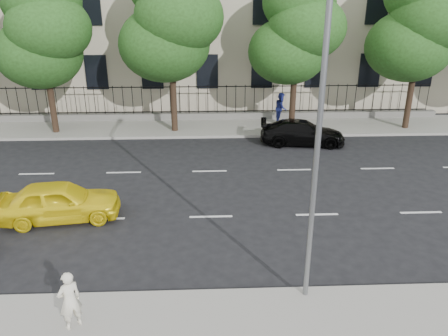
% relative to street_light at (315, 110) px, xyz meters
% --- Properties ---
extents(ground, '(120.00, 120.00, 0.00)m').
position_rel_street_light_xyz_m(ground, '(-2.50, 1.77, -5.15)').
color(ground, black).
rests_on(ground, ground).
extents(far_sidewalk, '(60.00, 4.00, 0.15)m').
position_rel_street_light_xyz_m(far_sidewalk, '(-2.50, 15.77, -5.07)').
color(far_sidewalk, gray).
rests_on(far_sidewalk, ground).
extents(lane_markings, '(49.60, 4.62, 0.01)m').
position_rel_street_light_xyz_m(lane_markings, '(-2.50, 6.52, -5.14)').
color(lane_markings, silver).
rests_on(lane_markings, ground).
extents(iron_fence, '(30.00, 0.50, 2.20)m').
position_rel_street_light_xyz_m(iron_fence, '(-2.50, 17.47, -4.50)').
color(iron_fence, slate).
rests_on(iron_fence, far_sidewalk).
extents(street_light, '(0.25, 3.32, 8.05)m').
position_rel_street_light_xyz_m(street_light, '(0.00, 0.00, 0.00)').
color(street_light, slate).
rests_on(street_light, near_sidewalk).
extents(tree_b, '(5.53, 5.12, 8.97)m').
position_rel_street_light_xyz_m(tree_b, '(-11.46, 15.13, 0.69)').
color(tree_b, '#382619').
rests_on(tree_b, far_sidewalk).
extents(tree_c, '(5.89, 5.50, 9.80)m').
position_rel_street_light_xyz_m(tree_c, '(-4.46, 15.13, 1.26)').
color(tree_c, '#382619').
rests_on(tree_c, far_sidewalk).
extents(tree_d, '(5.34, 4.94, 8.84)m').
position_rel_street_light_xyz_m(tree_d, '(2.54, 15.13, 0.69)').
color(tree_d, '#382619').
rests_on(tree_d, far_sidewalk).
extents(tree_e, '(5.71, 5.31, 9.46)m').
position_rel_street_light_xyz_m(tree_e, '(9.54, 15.13, 1.05)').
color(tree_e, '#382619').
rests_on(tree_e, far_sidewalk).
extents(yellow_taxi, '(4.48, 2.29, 1.46)m').
position_rel_street_light_xyz_m(yellow_taxi, '(-8.00, 4.32, -4.42)').
color(yellow_taxi, yellow).
rests_on(yellow_taxi, ground).
extents(black_sedan, '(4.79, 2.41, 1.33)m').
position_rel_street_light_xyz_m(black_sedan, '(2.64, 12.53, -4.48)').
color(black_sedan, black).
rests_on(black_sedan, ground).
extents(woman_near, '(0.67, 0.65, 1.55)m').
position_rel_street_light_xyz_m(woman_near, '(-5.95, -1.53, -4.22)').
color(woman_near, white).
rests_on(woman_near, near_sidewalk).
extents(pedestrian_far, '(0.91, 1.06, 1.89)m').
position_rel_street_light_xyz_m(pedestrian_far, '(2.08, 16.39, -4.06)').
color(pedestrian_far, navy).
rests_on(pedestrian_far, far_sidewalk).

